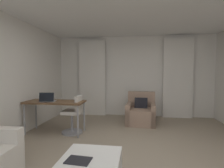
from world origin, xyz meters
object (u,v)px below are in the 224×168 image
magazine_open (78,160)px  desk_chair (74,116)px  desk (55,104)px  laptop (48,100)px  armchair (141,113)px

magazine_open → desk_chair: bearing=112.0°
desk → desk_chair: (0.43, 0.05, -0.29)m
laptop → desk_chair: bearing=15.9°
desk → laptop: 0.20m
desk → magazine_open: 2.30m
armchair → desk: size_ratio=0.65×
armchair → laptop: (-2.13, -1.19, 0.51)m
desk_chair → desk: bearing=-173.9°
magazine_open → armchair: bearing=75.3°
desk_chair → magazine_open: 2.13m
armchair → desk: (-2.01, -1.08, 0.40)m
armchair → desk: armchair is taller
armchair → laptop: bearing=-150.8°
desk → magazine_open: size_ratio=4.62×
armchair → magazine_open: (-0.79, -3.01, 0.13)m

